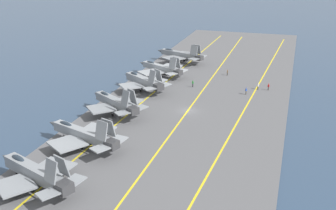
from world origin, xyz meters
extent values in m
plane|color=#2D425B|center=(0.00, 0.00, 0.00)|extent=(2000.00, 2000.00, 0.00)
cube|color=#565659|center=(0.00, 0.00, 0.20)|extent=(189.87, 42.11, 0.40)
cube|color=yellow|center=(0.00, -11.58, 0.40)|extent=(170.63, 9.99, 0.01)
cube|color=yellow|center=(0.00, 0.00, 0.40)|extent=(170.88, 0.36, 0.01)
cube|color=yellow|center=(0.00, 11.58, 0.40)|extent=(170.78, 6.50, 0.01)
cube|color=gray|center=(-36.84, 14.21, 2.79)|extent=(6.23, 12.12, 1.85)
cone|color=#5B5E60|center=(-34.22, 20.86, 2.79)|extent=(2.49, 2.81, 1.76)
cube|color=#38383A|center=(-39.52, 7.40, 2.79)|extent=(2.71, 2.63, 1.57)
ellipsoid|color=#232D38|center=(-35.47, 17.69, 3.67)|extent=(2.04, 3.16, 1.02)
cube|color=gray|center=(-40.15, 15.07, 2.19)|extent=(7.11, 7.20, 0.28)
cube|color=gray|center=(-33.84, 12.58, 2.19)|extent=(5.59, 5.92, 0.28)
cube|color=gray|center=(-39.94, 9.00, 5.36)|extent=(1.77, 2.53, 3.23)
cube|color=gray|center=(-38.13, 8.29, 5.36)|extent=(1.77, 2.53, 3.23)
cube|color=gray|center=(-41.50, 8.72, 2.79)|extent=(3.60, 3.45, 0.20)
cube|color=gray|center=(-37.18, 7.02, 2.79)|extent=(3.21, 2.84, 0.20)
cylinder|color=#B2B2B7|center=(-35.17, 18.46, 1.13)|extent=(0.16, 0.16, 1.47)
cylinder|color=black|center=(-35.17, 18.46, 0.70)|extent=(0.42, 0.64, 0.60)
cylinder|color=#B2B2B7|center=(-38.50, 13.52, 1.13)|extent=(0.16, 0.16, 1.47)
cylinder|color=black|center=(-38.50, 13.52, 0.70)|extent=(0.42, 0.64, 0.60)
cylinder|color=#B2B2B7|center=(-36.09, 12.57, 1.13)|extent=(0.16, 0.16, 1.47)
cylinder|color=black|center=(-36.09, 12.57, 0.70)|extent=(0.42, 0.64, 0.60)
cube|color=gray|center=(-22.37, 14.07, 2.76)|extent=(5.88, 12.76, 1.68)
cone|color=#5B5E60|center=(-19.87, 21.16, 2.76)|extent=(2.32, 2.84, 1.59)
cube|color=#38383A|center=(-24.92, 6.82, 2.76)|extent=(2.52, 2.62, 1.43)
ellipsoid|color=#232D38|center=(-21.06, 17.78, 3.56)|extent=(1.92, 3.27, 0.92)
cube|color=gray|center=(-25.84, 14.83, 2.22)|extent=(7.56, 7.63, 0.28)
cube|color=gray|center=(-19.19, 12.49, 2.22)|extent=(5.87, 6.07, 0.28)
cube|color=gray|center=(-25.29, 8.43, 5.24)|extent=(1.74, 2.64, 3.23)
cube|color=gray|center=(-23.63, 7.84, 5.24)|extent=(1.74, 2.64, 3.23)
cube|color=gray|center=(-26.86, 8.06, 2.76)|extent=(3.64, 3.51, 0.20)
cube|color=gray|center=(-22.64, 6.57, 2.76)|extent=(3.16, 2.87, 0.20)
cylinder|color=#B2B2B7|center=(-20.77, 18.61, 1.16)|extent=(0.16, 0.16, 1.53)
cylinder|color=black|center=(-20.77, 18.61, 0.70)|extent=(0.41, 0.64, 0.60)
cylinder|color=#B2B2B7|center=(-23.91, 13.23, 1.16)|extent=(0.16, 0.16, 1.53)
cylinder|color=black|center=(-23.91, 13.23, 0.70)|extent=(0.41, 0.64, 0.60)
cylinder|color=#B2B2B7|center=(-21.70, 12.45, 1.16)|extent=(0.16, 0.16, 1.53)
cylinder|color=black|center=(-21.70, 12.45, 0.70)|extent=(0.41, 0.64, 0.60)
cube|color=gray|center=(-6.27, 14.80, 3.09)|extent=(7.64, 10.79, 1.72)
cone|color=#5B5E60|center=(-2.68, 20.54, 3.09)|extent=(2.56, 2.74, 1.64)
cube|color=#38383A|center=(-9.95, 8.93, 3.09)|extent=(2.68, 2.65, 1.46)
ellipsoid|color=#232D38|center=(-4.39, 17.80, 3.91)|extent=(2.31, 2.91, 0.95)
cube|color=gray|center=(-9.37, 16.27, 2.53)|extent=(7.16, 7.16, 0.28)
cube|color=gray|center=(-3.59, 12.66, 2.53)|extent=(6.40, 6.37, 0.28)
cube|color=gray|center=(-10.04, 10.47, 5.60)|extent=(2.01, 2.39, 3.24)
cube|color=gray|center=(-8.51, 9.51, 5.60)|extent=(2.01, 2.39, 3.24)
cube|color=gray|center=(-11.61, 10.53, 3.09)|extent=(3.56, 3.51, 0.20)
cube|color=gray|center=(-7.78, 8.13, 3.09)|extent=(3.42, 3.09, 0.20)
cylinder|color=#B2B2B7|center=(-3.97, 18.47, 1.32)|extent=(0.16, 0.16, 1.83)
cylinder|color=black|center=(-3.97, 18.47, 0.70)|extent=(0.50, 0.63, 0.60)
cylinder|color=#B2B2B7|center=(-7.92, 14.44, 1.32)|extent=(0.16, 0.16, 1.83)
cylinder|color=black|center=(-7.92, 14.44, 0.70)|extent=(0.50, 0.63, 0.60)
cylinder|color=#B2B2B7|center=(-5.87, 13.16, 1.32)|extent=(0.16, 0.16, 1.83)
cylinder|color=black|center=(-5.87, 13.16, 0.70)|extent=(0.50, 0.63, 0.60)
cube|color=gray|center=(10.68, 14.71, 2.86)|extent=(7.86, 10.49, 1.84)
cone|color=#5B5E60|center=(14.36, 20.21, 2.86)|extent=(2.65, 2.76, 1.75)
cube|color=#38383A|center=(6.92, 9.09, 2.86)|extent=(2.79, 2.71, 1.57)
ellipsoid|color=#232D38|center=(12.61, 17.59, 3.74)|extent=(2.38, 2.87, 1.01)
cube|color=gray|center=(7.58, 16.32, 2.26)|extent=(7.07, 7.08, 0.28)
cube|color=gray|center=(13.35, 12.46, 2.26)|extent=(6.46, 6.36, 0.28)
cube|color=gray|center=(6.80, 10.65, 5.31)|extent=(1.98, 2.31, 3.02)
cube|color=gray|center=(8.41, 9.57, 5.31)|extent=(1.98, 2.31, 3.02)
cube|color=gray|center=(5.24, 10.76, 2.86)|extent=(3.51, 3.49, 0.20)
cube|color=gray|center=(9.10, 8.18, 2.86)|extent=(3.43, 3.10, 0.20)
cylinder|color=#B2B2B7|center=(13.04, 18.23, 1.17)|extent=(0.16, 0.16, 1.54)
cylinder|color=black|center=(13.04, 18.23, 0.70)|extent=(0.52, 0.62, 0.60)
cylinder|color=#B2B2B7|center=(8.97, 14.47, 1.17)|extent=(0.16, 0.16, 1.54)
cylinder|color=black|center=(8.97, 14.47, 0.70)|extent=(0.52, 0.62, 0.60)
cylinder|color=#B2B2B7|center=(11.11, 13.04, 1.17)|extent=(0.16, 0.16, 1.54)
cylinder|color=black|center=(11.11, 13.04, 0.70)|extent=(0.52, 0.62, 0.60)
cube|color=#93999E|center=(24.20, 14.57, 2.64)|extent=(6.66, 11.31, 1.54)
cone|color=#5B5E60|center=(27.27, 20.74, 2.64)|extent=(2.31, 2.66, 1.46)
cube|color=#38383A|center=(21.06, 8.25, 2.64)|extent=(2.44, 2.51, 1.31)
ellipsoid|color=#232D38|center=(25.81, 17.80, 3.37)|extent=(2.04, 2.96, 0.85)
cube|color=#93999E|center=(20.69, 15.87, 2.14)|extent=(7.83, 7.74, 0.28)
cube|color=#93999E|center=(27.36, 12.55, 2.14)|extent=(6.88, 6.29, 0.28)
cube|color=#93999E|center=(20.91, 9.75, 4.97)|extent=(1.85, 2.43, 3.09)
cube|color=#93999E|center=(22.36, 9.04, 4.97)|extent=(1.85, 2.43, 3.09)
cube|color=#93999E|center=(19.33, 9.64, 2.64)|extent=(3.59, 3.47, 0.20)
cube|color=#93999E|center=(23.22, 7.71, 2.64)|extent=(3.32, 2.95, 0.20)
cylinder|color=#B2B2B7|center=(26.17, 18.51, 1.13)|extent=(0.16, 0.16, 1.47)
cylinder|color=black|center=(26.17, 18.51, 0.70)|extent=(0.46, 0.64, 0.60)
cylinder|color=#B2B2B7|center=(22.70, 13.97, 1.13)|extent=(0.16, 0.16, 1.47)
cylinder|color=black|center=(22.70, 13.97, 0.70)|extent=(0.46, 0.64, 0.60)
cylinder|color=#B2B2B7|center=(24.63, 13.01, 1.13)|extent=(0.16, 0.16, 1.47)
cylinder|color=black|center=(24.63, 13.01, 0.70)|extent=(0.46, 0.64, 0.60)
cube|color=gray|center=(40.06, 13.45, 2.87)|extent=(5.90, 12.52, 1.60)
cone|color=#5B5E60|center=(42.61, 20.41, 2.87)|extent=(2.26, 2.79, 1.52)
cube|color=#38383A|center=(37.45, 6.33, 2.87)|extent=(2.44, 2.58, 1.36)
ellipsoid|color=#232D38|center=(41.40, 17.09, 3.63)|extent=(1.90, 3.22, 0.88)
cube|color=gray|center=(36.72, 14.22, 2.35)|extent=(7.40, 7.49, 0.28)
cube|color=gray|center=(43.11, 11.87, 2.35)|extent=(5.77, 6.04, 0.28)
cube|color=gray|center=(37.13, 7.92, 5.13)|extent=(1.68, 2.57, 2.88)
cube|color=gray|center=(38.71, 7.34, 5.13)|extent=(1.68, 2.57, 2.88)
cube|color=gray|center=(35.56, 7.58, 2.87)|extent=(3.63, 3.49, 0.20)
cube|color=gray|center=(39.69, 6.06, 2.87)|extent=(3.18, 2.87, 0.20)
cylinder|color=#B2B2B7|center=(41.69, 17.90, 1.23)|extent=(0.16, 0.16, 1.67)
cylinder|color=black|center=(41.69, 17.90, 0.70)|extent=(0.41, 0.64, 0.60)
cylinder|color=#B2B2B7|center=(38.56, 12.62, 1.23)|extent=(0.16, 0.16, 1.67)
cylinder|color=black|center=(38.56, 12.62, 0.70)|extent=(0.41, 0.64, 0.60)
cylinder|color=#B2B2B7|center=(40.67, 11.85, 1.23)|extent=(0.16, 0.16, 1.67)
cylinder|color=black|center=(40.67, 11.85, 0.70)|extent=(0.41, 0.64, 0.60)
cylinder|color=#383328|center=(29.72, -3.64, 0.81)|extent=(0.24, 0.24, 0.83)
cube|color=brown|center=(29.72, -3.64, 1.50)|extent=(0.41, 0.31, 0.54)
sphere|color=#9E7051|center=(29.72, -3.64, 1.90)|extent=(0.22, 0.22, 0.22)
sphere|color=brown|center=(29.72, -3.64, 1.96)|extent=(0.24, 0.24, 0.24)
cylinder|color=#232328|center=(19.58, -13.14, 0.80)|extent=(0.24, 0.24, 0.80)
cube|color=white|center=(19.58, -13.14, 1.51)|extent=(0.46, 0.42, 0.62)
sphere|color=#9E7051|center=(19.58, -13.14, 1.95)|extent=(0.22, 0.22, 0.22)
sphere|color=white|center=(19.58, -13.14, 2.01)|extent=(0.24, 0.24, 0.24)
cylinder|color=#383328|center=(19.76, -15.71, 0.85)|extent=(0.24, 0.24, 0.90)
cube|color=red|center=(19.76, -15.71, 1.57)|extent=(0.39, 0.45, 0.53)
sphere|color=#9E7051|center=(19.76, -15.71, 1.96)|extent=(0.22, 0.22, 0.22)
sphere|color=red|center=(19.76, -15.71, 2.02)|extent=(0.24, 0.24, 0.24)
cylinder|color=#232328|center=(16.65, 3.06, 0.85)|extent=(0.24, 0.24, 0.90)
cube|color=green|center=(16.65, 3.06, 1.59)|extent=(0.28, 0.40, 0.58)
sphere|color=#9E7051|center=(16.65, 3.06, 2.01)|extent=(0.22, 0.22, 0.22)
sphere|color=green|center=(16.65, 3.06, 2.07)|extent=(0.24, 0.24, 0.24)
cylinder|color=#4C473D|center=(14.78, -10.79, 0.86)|extent=(0.24, 0.24, 0.92)
cube|color=#284CB2|center=(14.78, -10.79, 1.59)|extent=(0.46, 0.44, 0.55)
sphere|color=beige|center=(14.78, -10.79, 1.99)|extent=(0.22, 0.22, 0.22)
sphere|color=#284CB2|center=(14.78, -10.79, 2.05)|extent=(0.24, 0.24, 0.24)
camera|label=1|loc=(-83.57, -21.40, 34.08)|focal=45.00mm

